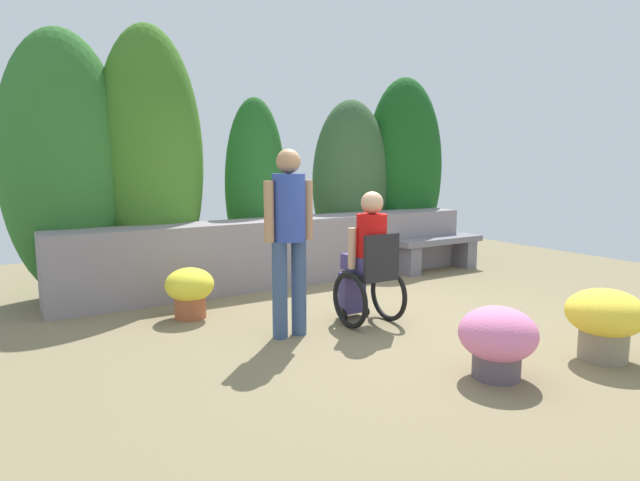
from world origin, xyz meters
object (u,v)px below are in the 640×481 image
object	(u,v)px
flower_pot_purple_near	(190,289)
flower_pot_terracotta_by_wall	(498,339)
stone_bench	(438,249)
person_standing_companion	(289,230)
person_in_wheelchair	(368,263)
flower_pot_red_accent	(605,319)

from	to	relation	value
flower_pot_purple_near	flower_pot_terracotta_by_wall	world-z (taller)	flower_pot_terracotta_by_wall
stone_bench	person_standing_companion	xyz separation A→B (m)	(-3.35, -1.53, 0.67)
stone_bench	person_standing_companion	bearing A→B (deg)	-160.25
flower_pot_purple_near	flower_pot_terracotta_by_wall	distance (m)	3.11
flower_pot_purple_near	flower_pot_terracotta_by_wall	bearing A→B (deg)	-62.13
person_in_wheelchair	person_standing_companion	xyz separation A→B (m)	(-0.86, 0.06, 0.38)
flower_pot_terracotta_by_wall	flower_pot_red_accent	distance (m)	1.07
person_in_wheelchair	flower_pot_red_accent	world-z (taller)	person_in_wheelchair
flower_pot_red_accent	stone_bench	bearing A→B (deg)	66.98
stone_bench	flower_pot_red_accent	distance (m)	3.71
stone_bench	flower_pot_purple_near	bearing A→B (deg)	-178.12
flower_pot_red_accent	flower_pot_purple_near	bearing A→B (deg)	130.20
person_in_wheelchair	stone_bench	bearing A→B (deg)	39.05
stone_bench	flower_pot_purple_near	world-z (taller)	flower_pot_purple_near
flower_pot_purple_near	flower_pot_red_accent	distance (m)	3.87
person_in_wheelchair	flower_pot_red_accent	xyz separation A→B (m)	(1.05, -1.83, -0.28)
stone_bench	flower_pot_red_accent	bearing A→B (deg)	-117.75
stone_bench	flower_pot_purple_near	size ratio (longest dim) A/B	2.82
stone_bench	flower_pot_terracotta_by_wall	xyz separation A→B (m)	(-2.50, -3.20, -0.03)
stone_bench	flower_pot_purple_near	distance (m)	3.97
person_standing_companion	flower_pot_red_accent	xyz separation A→B (m)	(1.90, -1.89, -0.66)
person_standing_companion	person_in_wheelchair	bearing A→B (deg)	5.94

